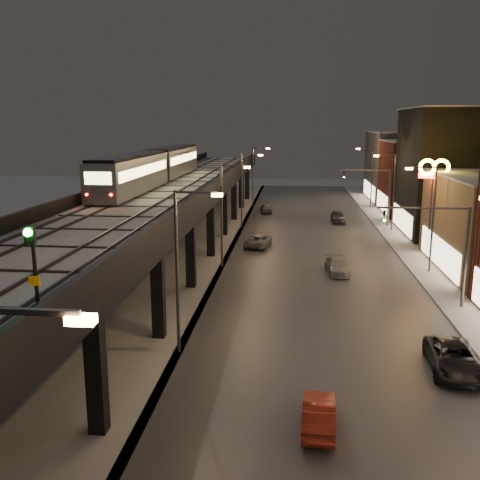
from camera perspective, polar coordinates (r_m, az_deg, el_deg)
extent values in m
cube|color=#46474D|center=(50.61, 7.93, -1.94)|extent=(17.00, 120.00, 0.06)
cube|color=#9FA1A8|center=(51.99, 19.02, -2.08)|extent=(4.00, 120.00, 0.14)
cube|color=#9FA1A8|center=(51.83, -7.16, -1.58)|extent=(11.00, 120.00, 0.06)
cube|color=black|center=(47.87, -8.13, 4.28)|extent=(9.00, 100.00, 1.00)
cube|color=black|center=(22.70, -15.10, -13.45)|extent=(0.70, 0.70, 5.30)
cube|color=black|center=(23.32, -24.04, -6.80)|extent=(8.00, 0.60, 0.50)
cube|color=black|center=(34.13, -20.89, -5.07)|extent=(0.70, 0.70, 5.30)
cube|color=black|center=(31.56, -8.71, -5.76)|extent=(0.70, 0.70, 5.30)
cube|color=black|center=(32.01, -15.29, -1.16)|extent=(8.00, 0.60, 0.50)
cube|color=black|center=(42.96, -15.02, -1.20)|extent=(0.70, 0.70, 5.30)
cube|color=black|center=(40.95, -5.28, -1.48)|extent=(0.70, 0.70, 5.30)
cube|color=black|center=(41.30, -10.40, 2.03)|extent=(8.00, 0.60, 0.50)
cube|color=black|center=(52.21, -11.20, 1.33)|extent=(0.70, 0.70, 5.30)
cube|color=black|center=(50.58, -3.15, 1.19)|extent=(0.70, 0.70, 5.30)
cube|color=black|center=(50.85, -7.31, 4.03)|extent=(8.00, 0.60, 0.50)
cube|color=black|center=(61.70, -8.54, 3.09)|extent=(0.70, 0.70, 5.30)
cube|color=black|center=(60.32, -1.70, 3.01)|extent=(0.70, 0.70, 5.30)
cube|color=black|center=(60.56, -5.20, 5.39)|extent=(8.00, 0.60, 0.50)
cube|color=black|center=(71.33, -6.58, 4.37)|extent=(0.70, 0.70, 5.30)
cube|color=black|center=(70.14, -0.65, 4.31)|extent=(0.70, 0.70, 5.30)
cube|color=black|center=(70.34, -3.67, 6.36)|extent=(8.00, 0.60, 0.50)
cube|color=black|center=(81.05, -5.09, 5.34)|extent=(0.70, 0.70, 5.30)
cube|color=black|center=(80.00, 0.15, 5.30)|extent=(0.70, 0.70, 5.30)
cube|color=black|center=(80.18, -2.51, 7.10)|extent=(8.00, 0.60, 0.50)
cube|color=black|center=(90.83, -3.92, 6.10)|extent=(0.70, 0.70, 5.30)
cube|color=black|center=(89.90, 0.77, 6.07)|extent=(0.70, 0.70, 5.30)
cube|color=black|center=(90.05, -1.60, 7.67)|extent=(8.00, 0.60, 0.50)
cube|color=#B2B7C1|center=(47.80, -8.15, 4.97)|extent=(8.40, 100.00, 0.16)
cube|color=#332D28|center=(48.65, -11.86, 5.15)|extent=(0.08, 98.00, 0.16)
cube|color=#332D28|center=(48.23, -10.22, 5.16)|extent=(0.08, 98.00, 0.16)
cube|color=#332D28|center=(47.49, -6.65, 5.16)|extent=(0.08, 98.00, 0.16)
cube|color=#332D28|center=(47.21, -4.94, 5.16)|extent=(0.08, 98.00, 0.16)
cube|color=black|center=(34.50, -13.66, 2.15)|extent=(7.80, 0.24, 0.06)
cube|color=black|center=(49.72, -7.61, 5.39)|extent=(7.80, 0.24, 0.06)
cube|color=black|center=(65.31, -4.40, 7.08)|extent=(7.80, 0.24, 0.06)
cube|color=black|center=(81.06, -2.41, 8.11)|extent=(7.80, 0.24, 0.06)
cube|color=black|center=(46.90, -2.98, 5.52)|extent=(0.30, 100.00, 1.10)
cube|color=black|center=(48.96, -13.14, 5.50)|extent=(0.30, 100.00, 1.10)
cube|color=beige|center=(48.92, 20.44, -1.21)|extent=(0.10, 12.00, 2.40)
cube|color=black|center=(65.00, 22.48, 6.62)|extent=(12.00, 13.00, 14.00)
cube|color=beige|center=(64.21, 16.91, 2.09)|extent=(0.10, 10.40, 2.40)
cube|color=#B2B7C1|center=(64.80, 23.00, 12.85)|extent=(12.20, 13.20, 0.16)
cube|color=#571D16|center=(78.63, 19.48, 6.20)|extent=(12.00, 12.00, 10.00)
cube|color=beige|center=(77.82, 14.97, 3.91)|extent=(0.10, 9.60, 2.40)
cube|color=#B2B7C1|center=(78.32, 19.75, 9.90)|extent=(12.20, 12.20, 0.16)
cube|color=#404041|center=(92.20, 17.48, 7.44)|extent=(12.00, 16.00, 11.00)
cube|color=beige|center=(91.55, 13.60, 5.18)|extent=(0.10, 12.80, 2.40)
cube|color=#B2B7C1|center=(91.96, 17.71, 10.90)|extent=(12.20, 16.20, 0.16)
cube|color=#38383A|center=(10.88, -22.07, -7.09)|extent=(2.20, 0.12, 0.12)
cube|color=#FF9B54|center=(10.46, -16.61, -8.15)|extent=(0.55, 0.28, 0.18)
cylinder|color=#38383A|center=(28.80, -6.72, -3.62)|extent=(0.18, 0.18, 9.00)
cube|color=#38383A|center=(27.71, -4.72, 5.09)|extent=(2.20, 0.12, 0.12)
cube|color=#FF9B54|center=(27.55, -2.45, 4.83)|extent=(0.55, 0.28, 0.18)
cylinder|color=#38383A|center=(46.12, -1.96, 2.46)|extent=(0.18, 0.18, 9.00)
cube|color=#38383A|center=(45.45, -0.62, 7.92)|extent=(2.20, 0.12, 0.12)
cube|color=#FF9B54|center=(45.35, 0.78, 7.76)|extent=(0.55, 0.28, 0.18)
cylinder|color=#38383A|center=(47.17, 19.88, 1.96)|extent=(0.18, 0.18, 9.00)
cube|color=#38383A|center=(46.38, 18.95, 7.35)|extent=(2.20, 0.12, 0.12)
cube|color=#FF9B54|center=(46.15, 17.60, 7.27)|extent=(0.55, 0.28, 0.18)
cylinder|color=#38383A|center=(63.82, 0.19, 5.20)|extent=(0.18, 0.18, 9.00)
cube|color=#38383A|center=(63.33, 1.19, 9.14)|extent=(2.20, 0.12, 0.12)
cube|color=#FF9B54|center=(63.26, 2.20, 9.02)|extent=(0.55, 0.28, 0.18)
cylinder|color=#38383A|center=(64.58, 16.07, 4.81)|extent=(0.18, 0.18, 9.00)
cube|color=#38383A|center=(64.01, 15.33, 8.75)|extent=(2.20, 0.12, 0.12)
cube|color=#FF9B54|center=(63.84, 14.34, 8.68)|extent=(0.55, 0.28, 0.18)
cylinder|color=#38383A|center=(81.65, 1.41, 6.74)|extent=(0.18, 0.18, 9.00)
cube|color=#38383A|center=(81.27, 2.21, 9.82)|extent=(2.20, 0.12, 0.12)
cube|color=#FF9B54|center=(81.21, 2.99, 9.73)|extent=(0.55, 0.28, 0.18)
cylinder|color=#38383A|center=(82.25, 13.88, 6.43)|extent=(0.18, 0.18, 9.00)
cube|color=#38383A|center=(81.79, 13.27, 9.52)|extent=(2.20, 0.12, 0.12)
cube|color=#FF9B54|center=(81.67, 12.49, 9.47)|extent=(0.55, 0.28, 0.18)
cylinder|color=#38383A|center=(38.89, 22.93, -1.87)|extent=(0.20, 0.20, 7.00)
cube|color=#38383A|center=(37.46, 18.97, 3.24)|extent=(6.00, 0.12, 0.12)
imported|color=black|center=(37.04, 15.15, 2.60)|extent=(0.20, 0.16, 1.00)
sphere|color=#0CFF26|center=(36.93, 15.16, 2.18)|extent=(0.18, 0.18, 0.18)
cylinder|color=#38383A|center=(67.64, 15.58, 4.30)|extent=(0.20, 0.20, 7.00)
cube|color=#38383A|center=(66.82, 13.20, 7.27)|extent=(6.00, 0.12, 0.12)
imported|color=black|center=(66.59, 11.03, 6.92)|extent=(0.20, 0.16, 1.00)
sphere|color=#0CFF26|center=(66.46, 11.03, 6.69)|extent=(0.18, 0.18, 0.18)
cube|color=gray|center=(47.13, -11.54, 6.86)|extent=(2.62, 15.79, 2.98)
cube|color=black|center=(47.01, -11.62, 8.80)|extent=(2.35, 15.34, 0.23)
cube|color=#FFEB8D|center=(47.50, -13.09, 7.32)|extent=(0.05, 14.44, 0.81)
cube|color=#FFEB8D|center=(46.72, -10.00, 7.38)|extent=(0.05, 14.44, 0.81)
cube|color=gray|center=(63.18, -7.08, 8.32)|extent=(2.62, 15.79, 2.98)
cube|color=black|center=(63.09, -7.12, 9.78)|extent=(2.35, 15.34, 0.23)
cube|color=#FFEB8D|center=(63.46, -8.27, 8.68)|extent=(0.05, 14.44, 0.81)
cube|color=#FFEB8D|center=(62.88, -5.91, 8.70)|extent=(0.05, 14.44, 0.81)
cube|color=#FFEB8D|center=(39.63, -14.93, 6.38)|extent=(1.98, 0.05, 0.90)
sphere|color=#FF0C0C|center=(40.07, -16.06, 4.68)|extent=(0.18, 0.18, 0.18)
sphere|color=#FF0C0C|center=(39.44, -13.61, 4.70)|extent=(0.18, 0.18, 0.18)
cylinder|color=black|center=(16.80, -20.99, -3.37)|extent=(0.11, 0.11, 2.85)
cube|color=black|center=(16.43, -21.49, 0.52)|extent=(0.30, 0.17, 0.52)
sphere|color=#0CFF26|center=(16.31, -21.71, 0.76)|extent=(0.25, 0.25, 0.25)
cube|color=#E8A003|center=(16.77, -21.09, -4.09)|extent=(0.33, 0.04, 0.29)
imported|color=maroon|center=(23.35, 8.39, -17.99)|extent=(1.52, 3.85, 1.25)
imported|color=gray|center=(54.69, 1.97, -0.09)|extent=(2.89, 5.01, 1.31)
imported|color=slate|center=(76.01, 2.81, 3.37)|extent=(1.98, 3.83, 1.24)
imported|color=black|center=(29.67, 21.81, -11.75)|extent=(2.68, 5.24, 1.41)
imported|color=#98999D|center=(45.65, 10.34, -2.83)|extent=(2.13, 4.35, 1.22)
imported|color=#404246|center=(69.48, 10.42, 2.43)|extent=(1.77, 4.29, 1.45)
cylinder|color=#38383A|center=(52.12, 19.64, 2.06)|extent=(0.24, 0.24, 7.51)
cube|color=#FF0C0C|center=(51.60, 19.96, 6.47)|extent=(2.63, 0.25, 0.47)
torus|color=yellow|center=(51.40, 19.36, 7.33)|extent=(1.55, 0.62, 1.52)
torus|color=yellow|center=(51.70, 20.68, 7.26)|extent=(1.55, 0.62, 1.52)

